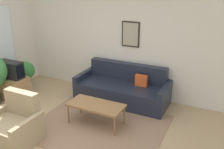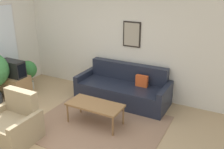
# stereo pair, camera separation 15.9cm
# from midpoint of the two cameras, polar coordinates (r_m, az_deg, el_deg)

# --- Properties ---
(ground_plane) EXTENTS (16.00, 16.00, 0.00)m
(ground_plane) POSITION_cam_midpoint_polar(r_m,az_deg,el_deg) (4.78, -15.37, -15.18)
(ground_plane) COLOR tan
(area_rug) EXTENTS (2.53, 2.09, 0.01)m
(area_rug) POSITION_cam_midpoint_polar(r_m,az_deg,el_deg) (5.13, -3.84, -11.63)
(area_rug) COLOR #937056
(area_rug) RESTS_ON ground_plane
(wall_back) EXTENTS (8.00, 0.09, 2.70)m
(wall_back) POSITION_cam_midpoint_polar(r_m,az_deg,el_deg) (6.25, -0.49, 7.88)
(wall_back) COLOR silver
(wall_back) RESTS_ON ground_plane
(couch) EXTENTS (2.19, 0.90, 0.87)m
(couch) POSITION_cam_midpoint_polar(r_m,az_deg,el_deg) (5.99, 1.72, -3.36)
(couch) COLOR #1E2333
(couch) RESTS_ON ground_plane
(coffee_table) EXTENTS (1.12, 0.53, 0.44)m
(coffee_table) POSITION_cam_midpoint_polar(r_m,az_deg,el_deg) (5.01, -4.61, -7.18)
(coffee_table) COLOR olive
(coffee_table) RESTS_ON ground_plane
(tv_stand) EXTENTS (0.68, 0.50, 0.54)m
(tv_stand) POSITION_cam_midpoint_polar(r_m,az_deg,el_deg) (6.62, -22.33, -2.83)
(tv_stand) COLOR #A87F51
(tv_stand) RESTS_ON ground_plane
(tv) EXTENTS (0.65, 0.28, 0.41)m
(tv) POSITION_cam_midpoint_polar(r_m,az_deg,el_deg) (6.45, -22.88, 1.03)
(tv) COLOR black
(tv) RESTS_ON tv_stand
(armchair) EXTENTS (0.87, 0.76, 0.89)m
(armchair) POSITION_cam_midpoint_polar(r_m,az_deg,el_deg) (4.91, -22.37, -11.01)
(armchair) COLOR tan
(armchair) RESTS_ON ground_plane
(potted_plant_by_window) EXTENTS (0.47, 0.47, 0.78)m
(potted_plant_by_window) POSITION_cam_midpoint_polar(r_m,az_deg,el_deg) (6.90, -19.74, 0.54)
(potted_plant_by_window) COLOR beige
(potted_plant_by_window) RESTS_ON ground_plane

